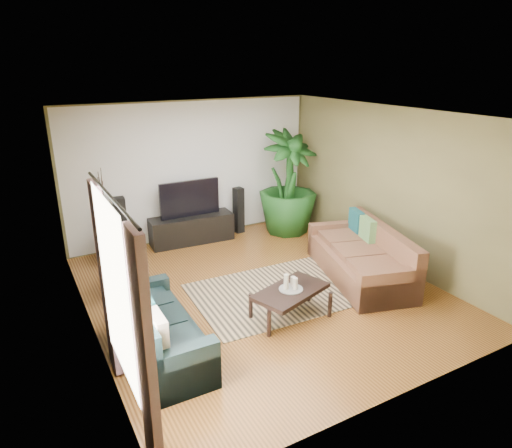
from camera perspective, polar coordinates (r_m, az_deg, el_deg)
floor at (r=7.18m, az=0.78°, el=-8.38°), size 5.50×5.50×0.00m
ceiling at (r=6.37m, az=0.90°, el=13.56°), size 5.50×5.50×0.00m
wall_back at (r=9.06m, az=-7.88°, el=6.59°), size 5.00×0.00×5.00m
wall_front at (r=4.65m, az=18.03°, el=-7.33°), size 5.00×0.00×5.00m
wall_left at (r=5.90m, az=-20.78°, el=-1.82°), size 0.00×5.50×5.50m
wall_right at (r=8.14m, az=16.35°, el=4.46°), size 0.00×5.50×5.50m
backwall_panel at (r=9.05m, az=-7.86°, el=6.57°), size 4.90×0.00×4.90m
window_pane at (r=4.43m, az=-17.24°, el=-7.94°), size 0.00×1.80×1.80m
curtain_near at (r=3.93m, az=-13.65°, el=-15.67°), size 0.08×0.35×2.20m
curtain_far at (r=5.21m, az=-18.24°, el=-6.80°), size 0.08×0.35×2.20m
curtain_rod at (r=4.11m, az=-17.83°, el=3.40°), size 0.03×1.90×0.03m
sofa_left at (r=5.70m, az=-12.11°, el=-12.06°), size 0.82×1.87×0.85m
sofa_right at (r=7.64m, az=12.85°, el=-3.59°), size 1.58×2.42×0.85m
area_rug at (r=7.14m, az=2.57°, el=-8.54°), size 2.59×1.89×0.01m
coffee_table at (r=6.42m, az=4.33°, el=-9.88°), size 1.20×0.89×0.44m
candle_tray at (r=6.32m, az=4.39°, el=-8.10°), size 0.33×0.33×0.01m
candle_tall at (r=6.26m, az=3.80°, el=-7.20°), size 0.07×0.07×0.21m
candle_mid at (r=6.27m, az=4.92°, el=-7.44°), size 0.07×0.07×0.16m
candle_short at (r=6.36m, az=4.64°, el=-7.14°), size 0.07×0.07×0.14m
tv_stand at (r=9.04m, az=-8.05°, el=-0.62°), size 1.64×0.58×0.54m
television at (r=8.86m, az=-8.28°, el=3.18°), size 1.19×0.06×0.70m
speaker_left at (r=8.64m, az=-16.47°, el=-0.29°), size 0.21×0.23×1.09m
speaker_right at (r=9.41m, az=-2.19°, el=1.73°), size 0.19×0.21×0.95m
potted_plant at (r=9.30m, az=4.00°, el=5.15°), size 1.38×1.38×2.10m
plant_pot at (r=9.57m, az=3.87°, el=-0.05°), size 0.39×0.39×0.30m
pedestal at (r=8.46m, az=-17.81°, el=-3.62°), size 0.41×0.41×0.33m
vase at (r=8.34m, az=-18.04°, el=-1.59°), size 0.31×0.31×0.43m
side_table at (r=7.32m, az=-15.93°, el=-6.08°), size 0.66×0.66×0.59m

